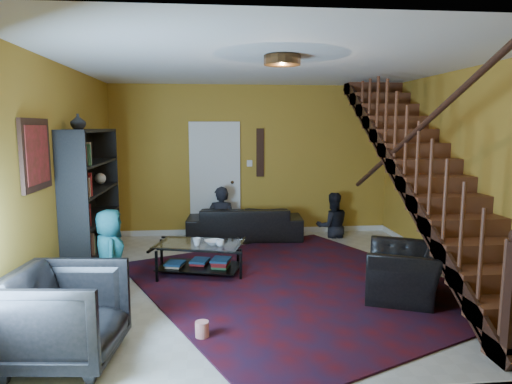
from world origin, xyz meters
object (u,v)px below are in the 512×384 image
bookshelf (93,205)px  armchair_right (405,272)px  coffee_table (200,257)px  sofa (245,223)px  armchair_left (65,316)px

bookshelf → armchair_right: size_ratio=2.07×
coffee_table → bookshelf: bearing=170.8°
armchair_right → coffee_table: size_ratio=0.74×
sofa → coffee_table: (-0.77, -1.94, -0.05)m
armchair_left → coffee_table: (1.10, 2.27, -0.16)m
armchair_left → armchair_right: bearing=-66.0°
armchair_right → armchair_left: bearing=-48.9°
armchair_right → coffee_table: 2.70m
armchair_right → coffee_table: armchair_right is taller
sofa → coffee_table: 2.08m
sofa → coffee_table: size_ratio=1.58×
bookshelf → sofa: size_ratio=0.97×
sofa → armchair_left: size_ratio=2.23×
bookshelf → coffee_table: bookshelf is taller
bookshelf → armchair_right: (3.90, -1.36, -0.65)m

